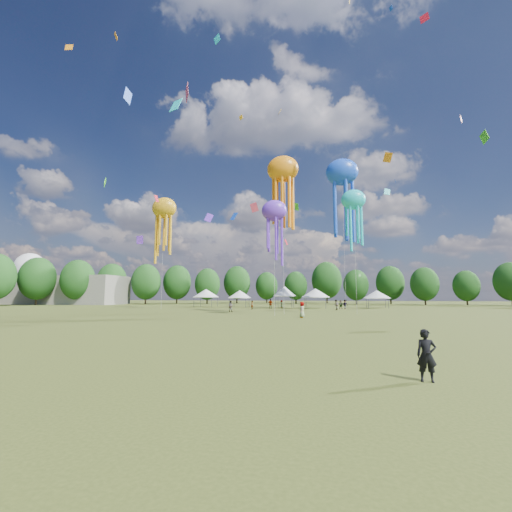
# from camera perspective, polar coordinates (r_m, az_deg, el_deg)

# --- Properties ---
(ground) EXTENTS (300.00, 300.00, 0.00)m
(ground) POSITION_cam_1_polar(r_m,az_deg,el_deg) (15.50, -8.80, -15.99)
(ground) COLOR #384416
(ground) RESTS_ON ground
(observer_main) EXTENTS (0.59, 0.41, 1.55)m
(observer_main) POSITION_cam_1_polar(r_m,az_deg,el_deg) (11.90, 26.46, -14.54)
(observer_main) COLOR black
(observer_main) RESTS_ON ground
(spectator_near) EXTENTS (0.88, 0.72, 1.71)m
(spectator_near) POSITION_cam_1_polar(r_m,az_deg,el_deg) (53.77, -4.26, -8.34)
(spectator_near) COLOR gray
(spectator_near) RESTS_ON ground
(spectators_far) EXTENTS (17.76, 32.74, 1.86)m
(spectators_far) POSITION_cam_1_polar(r_m,az_deg,el_deg) (62.18, 9.81, -8.00)
(spectators_far) COLOR gray
(spectators_far) RESTS_ON ground
(festival_tents) EXTENTS (41.45, 8.58, 4.40)m
(festival_tents) POSITION_cam_1_polar(r_m,az_deg,el_deg) (71.94, 4.09, -6.18)
(festival_tents) COLOR #47474C
(festival_tents) RESTS_ON ground
(show_kites) EXTENTS (39.29, 21.03, 26.92)m
(show_kites) POSITION_cam_1_polar(r_m,az_deg,el_deg) (58.75, 3.63, 9.18)
(show_kites) COLOR orange
(show_kites) RESTS_ON ground
(small_kites) EXTENTS (77.12, 55.23, 46.73)m
(small_kites) POSITION_cam_1_polar(r_m,az_deg,el_deg) (61.84, 4.20, 19.05)
(small_kites) COLOR orange
(small_kites) RESTS_ON ground
(treeline) EXTENTS (201.57, 95.24, 13.43)m
(treeline) POSITION_cam_1_polar(r_m,az_deg,el_deg) (77.49, 5.01, -3.57)
(treeline) COLOR #38281C
(treeline) RESTS_ON ground
(hangar) EXTENTS (40.00, 12.00, 8.00)m
(hangar) POSITION_cam_1_polar(r_m,az_deg,el_deg) (115.91, -30.14, -4.95)
(hangar) COLOR gray
(hangar) RESTS_ON ground
(radome) EXTENTS (9.00, 9.00, 16.00)m
(radome) POSITION_cam_1_polar(r_m,az_deg,el_deg) (131.49, -33.45, -2.22)
(radome) COLOR white
(radome) RESTS_ON ground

